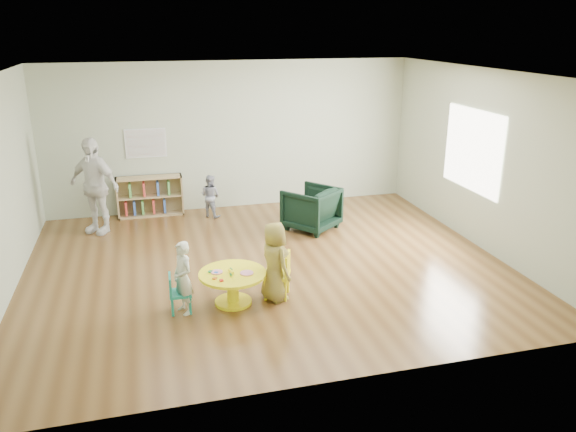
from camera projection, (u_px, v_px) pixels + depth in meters
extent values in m
plane|color=brown|center=(267.00, 265.00, 8.41)|extent=(7.00, 7.00, 0.00)
cube|color=silver|center=(265.00, 77.00, 7.52)|extent=(7.00, 6.00, 0.10)
cube|color=#A1AE94|center=(232.00, 136.00, 10.70)|extent=(7.00, 0.10, 2.80)
cube|color=#A1AE94|center=(336.00, 254.00, 5.21)|extent=(7.00, 0.10, 2.80)
cube|color=#A1AE94|center=(483.00, 160.00, 8.80)|extent=(0.10, 6.00, 2.80)
cube|color=white|center=(472.00, 150.00, 9.04)|extent=(0.02, 1.60, 1.30)
cylinder|color=#FFF315|center=(233.00, 289.00, 7.20)|extent=(0.15, 0.15, 0.39)
cylinder|color=#FFF315|center=(233.00, 302.00, 7.26)|extent=(0.48, 0.48, 0.04)
cylinder|color=#FFF315|center=(232.00, 274.00, 7.13)|extent=(0.86, 0.86, 0.04)
cylinder|color=pink|center=(217.00, 272.00, 7.12)|extent=(0.15, 0.15, 0.02)
cylinder|color=pink|center=(247.00, 273.00, 7.10)|extent=(0.17, 0.17, 0.02)
cylinder|color=#FFF315|center=(231.00, 272.00, 7.10)|extent=(0.07, 0.13, 0.04)
cylinder|color=#126632|center=(231.00, 275.00, 7.02)|extent=(0.03, 0.05, 0.02)
cylinder|color=#126632|center=(231.00, 269.00, 7.18)|extent=(0.03, 0.05, 0.02)
cube|color=red|center=(221.00, 280.00, 6.89)|extent=(0.05, 0.05, 0.02)
cube|color=orange|center=(215.00, 278.00, 6.95)|extent=(0.07, 0.07, 0.02)
cube|color=blue|center=(216.00, 273.00, 7.10)|extent=(0.06, 0.06, 0.02)
cube|color=#126632|center=(210.00, 272.00, 7.13)|extent=(0.07, 0.07, 0.02)
cube|color=#1B947E|center=(180.00, 293.00, 6.98)|extent=(0.28, 0.28, 0.04)
cube|color=#1B947E|center=(170.00, 284.00, 6.91)|extent=(0.04, 0.27, 0.23)
cylinder|color=#1B947E|center=(172.00, 300.00, 7.10)|extent=(0.03, 0.03, 0.23)
cylinder|color=#1B947E|center=(173.00, 308.00, 6.90)|extent=(0.03, 0.03, 0.23)
cylinder|color=#1B947E|center=(189.00, 298.00, 7.14)|extent=(0.03, 0.03, 0.23)
cylinder|color=#1B947E|center=(190.00, 306.00, 6.95)|extent=(0.03, 0.03, 0.23)
cube|color=#FFF315|center=(277.00, 275.00, 7.36)|extent=(0.43, 0.43, 0.04)
cube|color=#FFF315|center=(288.00, 264.00, 7.28)|extent=(0.15, 0.32, 0.28)
cylinder|color=#FFF315|center=(285.00, 291.00, 7.27)|extent=(0.04, 0.04, 0.28)
cylinder|color=#FFF315|center=(288.00, 282.00, 7.52)|extent=(0.04, 0.04, 0.28)
cylinder|color=#FFF315|center=(265.00, 290.00, 7.30)|extent=(0.04, 0.04, 0.28)
cylinder|color=#FFF315|center=(269.00, 281.00, 7.55)|extent=(0.04, 0.04, 0.28)
cube|color=tan|center=(118.00, 198.00, 10.35)|extent=(0.03, 0.30, 0.75)
cube|color=tan|center=(182.00, 194.00, 10.63)|extent=(0.03, 0.30, 0.75)
cube|color=tan|center=(152.00, 214.00, 10.61)|extent=(1.20, 0.30, 0.03)
cube|color=tan|center=(149.00, 178.00, 10.38)|extent=(1.20, 0.30, 0.03)
cube|color=tan|center=(150.00, 196.00, 10.49)|extent=(1.14, 0.28, 0.03)
cube|color=tan|center=(150.00, 194.00, 10.62)|extent=(1.20, 0.02, 0.75)
cube|color=#D53E38|center=(126.00, 208.00, 10.43)|extent=(0.04, 0.18, 0.26)
cube|color=blue|center=(135.00, 208.00, 10.46)|extent=(0.04, 0.18, 0.26)
cube|color=#5FB654|center=(143.00, 207.00, 10.50)|extent=(0.04, 0.18, 0.26)
cube|color=#D53E38|center=(154.00, 206.00, 10.55)|extent=(0.04, 0.18, 0.26)
cube|color=blue|center=(165.00, 205.00, 10.60)|extent=(0.04, 0.18, 0.26)
cube|color=#5FB654|center=(130.00, 190.00, 10.34)|extent=(0.04, 0.18, 0.26)
cube|color=#D53E38|center=(144.00, 189.00, 10.40)|extent=(0.04, 0.18, 0.26)
cube|color=blue|center=(158.00, 188.00, 10.46)|extent=(0.04, 0.18, 0.26)
cube|color=#5FB654|center=(169.00, 187.00, 10.51)|extent=(0.04, 0.18, 0.26)
cube|color=silver|center=(146.00, 143.00, 10.32)|extent=(0.74, 0.01, 0.54)
cube|color=#FF3547|center=(146.00, 143.00, 10.31)|extent=(0.70, 0.00, 0.50)
imported|color=black|center=(311.00, 208.00, 9.79)|extent=(1.14, 1.15, 0.75)
imported|color=silver|center=(183.00, 278.00, 6.89)|extent=(0.34, 0.40, 0.94)
imported|color=yellow|center=(275.00, 262.00, 7.20)|extent=(0.49, 0.60, 1.06)
imported|color=#1D2648|center=(210.00, 196.00, 10.42)|extent=(0.49, 0.48, 0.80)
imported|color=white|center=(94.00, 186.00, 9.51)|extent=(1.02, 0.91, 1.66)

